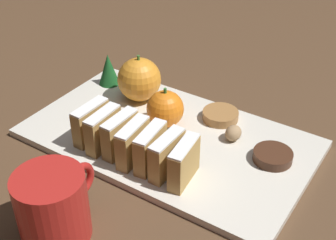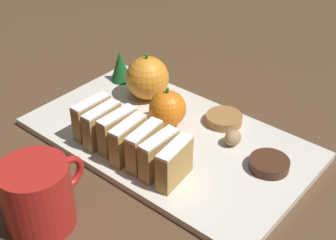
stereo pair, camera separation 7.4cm
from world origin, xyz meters
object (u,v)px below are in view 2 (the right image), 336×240
object	(u,v)px
walnut	(233,138)
orange_near	(167,109)
orange_far	(147,78)
coffee_mug	(39,195)
chocolate_cookie	(269,164)

from	to	relation	value
walnut	orange_near	bearing A→B (deg)	102.02
orange_far	walnut	size ratio (longest dim) A/B	2.84
orange_near	coffee_mug	bearing A→B (deg)	-178.02
orange_near	orange_far	size ratio (longest dim) A/B	0.81
orange_near	orange_far	world-z (taller)	orange_far
orange_far	coffee_mug	size ratio (longest dim) A/B	0.71
orange_near	walnut	bearing A→B (deg)	-77.98
coffee_mug	orange_near	bearing A→B (deg)	1.98
orange_far	coffee_mug	distance (m)	0.32
chocolate_cookie	coffee_mug	bearing A→B (deg)	147.02
orange_near	chocolate_cookie	size ratio (longest dim) A/B	1.18
orange_far	coffee_mug	world-z (taller)	orange_far
orange_far	chocolate_cookie	size ratio (longest dim) A/B	1.45
orange_near	coffee_mug	distance (m)	0.26
walnut	chocolate_cookie	size ratio (longest dim) A/B	0.51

